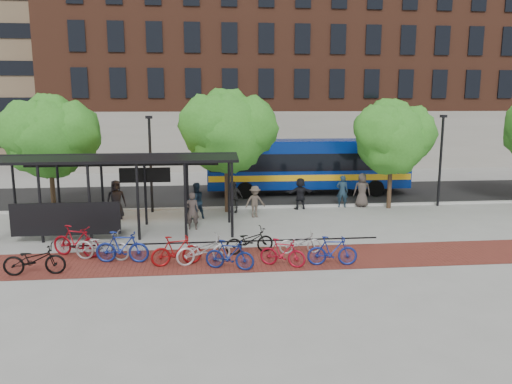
{
  "coord_description": "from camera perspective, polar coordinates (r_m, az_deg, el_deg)",
  "views": [
    {
      "loc": [
        -4.11,
        -22.98,
        5.89
      ],
      "look_at": [
        -1.74,
        0.3,
        1.6
      ],
      "focal_mm": 35.0,
      "sensor_mm": 36.0,
      "label": 1
    }
  ],
  "objects": [
    {
      "name": "brick_strip",
      "position": [
        19.04,
        0.84,
        -7.63
      ],
      "size": [
        24.0,
        3.0,
        0.01
      ],
      "primitive_type": "cube",
      "color": "maroon",
      "rests_on": "ground"
    },
    {
      "name": "pedestrian_2",
      "position": [
        25.29,
        -6.9,
        -1.01
      ],
      "size": [
        1.13,
        1.06,
        1.85
      ],
      "primitive_type": "imported",
      "rotation": [
        0.0,
        0.0,
        3.67
      ],
      "color": "#1F3349",
      "rests_on": "ground"
    },
    {
      "name": "bus",
      "position": [
        32.05,
        5.89,
        3.32
      ],
      "size": [
        12.78,
        3.19,
        3.44
      ],
      "rotation": [
        0.0,
        0.0,
        -0.01
      ],
      "color": "navy",
      "rests_on": "ground"
    },
    {
      "name": "bike_8",
      "position": [
        19.56,
        -0.76,
        -5.57
      ],
      "size": [
        2.07,
        1.15,
        1.03
      ],
      "primitive_type": "imported",
      "rotation": [
        0.0,
        0.0,
        1.82
      ],
      "color": "black",
      "rests_on": "ground"
    },
    {
      "name": "pedestrian_4",
      "position": [
        26.62,
        -2.56,
        -0.57
      ],
      "size": [
        1.06,
        0.76,
        1.67
      ],
      "primitive_type": "imported",
      "rotation": [
        0.0,
        0.0,
        5.88
      ],
      "color": "#292929",
      "rests_on": "ground"
    },
    {
      "name": "building_tower",
      "position": [
        64.74,
        -17.21,
        18.04
      ],
      "size": [
        22.0,
        22.0,
        30.0
      ],
      "primitive_type": "cube",
      "color": "#7A664C",
      "rests_on": "ground"
    },
    {
      "name": "lamp_post_right",
      "position": [
        29.8,
        20.36,
        3.69
      ],
      "size": [
        0.35,
        0.2,
        5.12
      ],
      "color": "black",
      "rests_on": "ground"
    },
    {
      "name": "lamp_post_left",
      "position": [
        26.92,
        -11.96,
        3.46
      ],
      "size": [
        0.35,
        0.2,
        5.12
      ],
      "color": "black",
      "rests_on": "ground"
    },
    {
      "name": "pedestrian_6",
      "position": [
        28.59,
        12.03,
        0.22
      ],
      "size": [
        1.02,
        0.76,
        1.91
      ],
      "primitive_type": "imported",
      "rotation": [
        0.0,
        0.0,
        2.97
      ],
      "color": "#463C38",
      "rests_on": "ground"
    },
    {
      "name": "bus_shelter",
      "position": [
        23.04,
        -15.85,
        2.79
      ],
      "size": [
        10.6,
        3.07,
        3.6
      ],
      "color": "black",
      "rests_on": "ground"
    },
    {
      "name": "bike_7",
      "position": [
        17.74,
        -3.03,
        -7.19
      ],
      "size": [
        1.86,
        1.05,
        1.07
      ],
      "primitive_type": "imported",
      "rotation": [
        0.0,
        0.0,
        1.25
      ],
      "color": "navy",
      "rests_on": "ground"
    },
    {
      "name": "bike_5",
      "position": [
        18.37,
        -9.09,
        -6.63
      ],
      "size": [
        1.92,
        0.92,
        1.11
      ],
      "primitive_type": "imported",
      "rotation": [
        0.0,
        0.0,
        1.8
      ],
      "color": "maroon",
      "rests_on": "ground"
    },
    {
      "name": "pedestrian_3",
      "position": [
        25.46,
        -0.12,
        -1.11
      ],
      "size": [
        1.17,
        0.85,
        1.63
      ],
      "primitive_type": "imported",
      "rotation": [
        0.0,
        0.0,
        0.26
      ],
      "color": "brown",
      "rests_on": "ground"
    },
    {
      "name": "tree_c",
      "position": [
        28.3,
        15.42,
        6.3
      ],
      "size": [
        4.66,
        3.8,
        5.92
      ],
      "color": "#382619",
      "rests_on": "ground"
    },
    {
      "name": "bike_11",
      "position": [
        18.35,
        8.72,
        -6.67
      ],
      "size": [
        1.86,
        0.67,
        1.09
      ],
      "primitive_type": "imported",
      "rotation": [
        0.0,
        0.0,
        1.48
      ],
      "color": "navy",
      "rests_on": "ground"
    },
    {
      "name": "pedestrian_1",
      "position": [
        23.21,
        -7.31,
        -2.16
      ],
      "size": [
        0.66,
        0.45,
        1.76
      ],
      "primitive_type": "imported",
      "rotation": [
        0.0,
        0.0,
        3.1
      ],
      "color": "#443A36",
      "rests_on": "ground"
    },
    {
      "name": "pedestrian_5",
      "position": [
        27.49,
        5.07,
        -0.17
      ],
      "size": [
        1.67,
        0.75,
        1.74
      ],
      "primitive_type": "imported",
      "rotation": [
        0.0,
        0.0,
        3.3
      ],
      "color": "black",
      "rests_on": "ground"
    },
    {
      "name": "asphalt_street",
      "position": [
        31.8,
        1.71,
        -0.28
      ],
      "size": [
        160.0,
        8.0,
        0.01
      ],
      "primitive_type": "cube",
      "color": "black",
      "rests_on": "ground"
    },
    {
      "name": "bike_1",
      "position": [
        20.31,
        -19.86,
        -5.3
      ],
      "size": [
        2.11,
        1.29,
        1.23
      ],
      "primitive_type": "imported",
      "rotation": [
        0.0,
        0.0,
        1.19
      ],
      "color": "maroon",
      "rests_on": "ground"
    },
    {
      "name": "tree_a",
      "position": [
        27.51,
        -22.41,
        6.17
      ],
      "size": [
        4.9,
        4.0,
        6.18
      ],
      "color": "#382619",
      "rests_on": "ground"
    },
    {
      "name": "bike_0",
      "position": [
        18.79,
        -24.0,
        -7.08
      ],
      "size": [
        2.09,
        0.8,
        1.08
      ],
      "primitive_type": "imported",
      "rotation": [
        0.0,
        0.0,
        1.61
      ],
      "color": "black",
      "rests_on": "ground"
    },
    {
      "name": "bike_10",
      "position": [
        19.65,
        5.07,
        -5.77
      ],
      "size": [
        1.68,
        0.62,
        0.88
      ],
      "primitive_type": "imported",
      "rotation": [
        0.0,
        0.0,
        1.59
      ],
      "color": "#B9B8BB",
      "rests_on": "ground"
    },
    {
      "name": "pedestrian_7",
      "position": [
        28.28,
        9.83,
        0.08
      ],
      "size": [
        0.75,
        0.59,
        1.81
      ],
      "primitive_type": "imported",
      "rotation": [
        0.0,
        0.0,
        2.89
      ],
      "color": "#1A2D3D",
      "rests_on": "ground"
    },
    {
      "name": "bike_6",
      "position": [
        18.42,
        -6.02,
        -6.56
      ],
      "size": [
        2.16,
        1.24,
        1.08
      ],
      "primitive_type": "imported",
      "rotation": [
        0.0,
        0.0,
        1.85
      ],
      "color": "silver",
      "rests_on": "ground"
    },
    {
      "name": "bike_2",
      "position": [
        19.59,
        -17.16,
        -5.88
      ],
      "size": [
        2.25,
        1.23,
        1.12
      ],
      "primitive_type": "imported",
      "rotation": [
        0.0,
        0.0,
        1.33
      ],
      "color": "#9D9D9F",
      "rests_on": "ground"
    },
    {
      "name": "building_brick",
      "position": [
        51.14,
        10.58,
        14.83
      ],
      "size": [
        55.0,
        14.0,
        20.0
      ],
      "primitive_type": "cube",
      "color": "brown",
      "rests_on": "ground"
    },
    {
      "name": "bike_rack_rail",
      "position": [
        19.8,
        -3.23,
        -6.94
      ],
      "size": [
        12.0,
        0.05,
        0.95
      ],
      "primitive_type": "cube",
      "color": "black",
      "rests_on": "ground"
    },
    {
      "name": "pedestrian_0",
      "position": [
        26.1,
        -15.7,
        -0.84
      ],
      "size": [
        1.09,
        0.84,
        1.97
      ],
      "primitive_type": "imported",
      "rotation": [
        0.0,
        0.0,
        0.25
      ],
      "color": "black",
      "rests_on": "ground"
    },
    {
      "name": "ground",
      "position": [
        24.08,
        4.2,
        -3.8
      ],
      "size": [
        160.0,
        160.0,
        0.0
      ],
      "primitive_type": "plane",
      "color": "#9E9E99",
      "rests_on": "ground"
    },
    {
      "name": "bike_3",
      "position": [
        19.07,
        -15.05,
        -6.1
      ],
      "size": [
        2.04,
        0.81,
        1.19
      ],
      "primitive_type": "imported",
      "rotation": [
        0.0,
        0.0,
        1.44
      ],
      "color": "navy",
      "rests_on": "ground"
    },
    {
      "name": "curb",
      "position": [
        27.91,
        2.78,
        -1.68
      ],
      "size": [
        160.0,
        0.25,
        0.12
      ],
      "primitive_type": "cube",
      "color": "#B7B7B2",
      "rests_on": "ground"
    },
    {
      "name": "tree_b",
      "position": [
        26.4,
        -3.22,
        7.27
      ],
      "size": [
        5.15,
        4.2,
        6.47
      ],
      "color": "#382619",
      "rests_on": "ground"
    },
    {
      "name": "bike_9",
      "position": [
        18.07,
        3.07,
        -6.95
      ],
      "size": [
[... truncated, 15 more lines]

